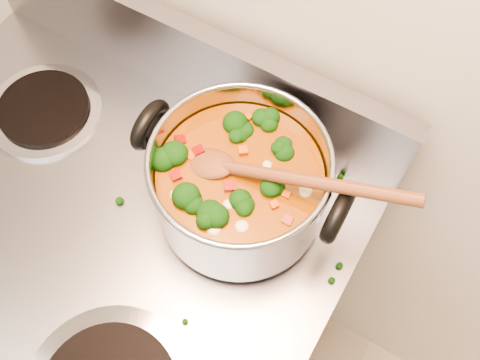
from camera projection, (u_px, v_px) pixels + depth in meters
name	position (u px, v px, depth m)	size (l,w,h in m)	color
electric_range	(131.00, 310.00, 1.17)	(0.74, 0.67, 1.08)	gray
stockpot	(240.00, 184.00, 0.72)	(0.29, 0.24, 0.15)	#ADADB5
wooden_spoon	(257.00, 172.00, 0.67)	(0.31, 0.09, 0.10)	brown
cooktop_crumbs	(242.00, 199.00, 0.79)	(0.26, 0.30, 0.01)	black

